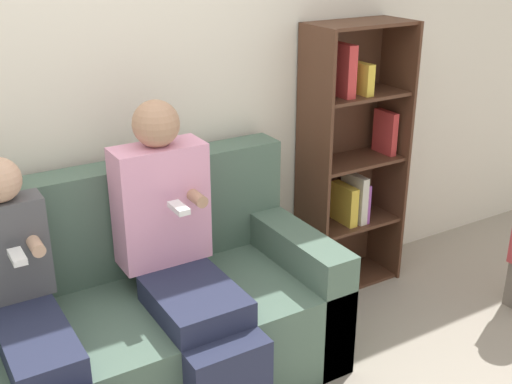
{
  "coord_description": "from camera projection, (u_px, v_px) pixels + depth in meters",
  "views": [
    {
      "loc": [
        -0.81,
        -1.79,
        1.91
      ],
      "look_at": [
        0.6,
        0.54,
        0.78
      ],
      "focal_mm": 45.0,
      "sensor_mm": 36.0,
      "label": 1
    }
  ],
  "objects": [
    {
      "name": "adult_seated",
      "position": [
        182.0,
        255.0,
        2.67
      ],
      "size": [
        0.39,
        0.75,
        1.27
      ],
      "color": "#232842",
      "rests_on": "ground_plane"
    },
    {
      "name": "bookshelf",
      "position": [
        349.0,
        158.0,
        3.51
      ],
      "size": [
        0.56,
        0.3,
        1.48
      ],
      "color": "#4C2D1E",
      "rests_on": "ground_plane"
    },
    {
      "name": "couch",
      "position": [
        112.0,
        331.0,
        2.75
      ],
      "size": [
        1.95,
        0.81,
        0.95
      ],
      "color": "#4C6656",
      "rests_on": "ground_plane"
    },
    {
      "name": "back_wall",
      "position": [
        90.0,
        86.0,
        2.79
      ],
      "size": [
        10.0,
        0.06,
        2.55
      ],
      "color": "silver",
      "rests_on": "ground_plane"
    },
    {
      "name": "child_seated",
      "position": [
        32.0,
        321.0,
        2.37
      ],
      "size": [
        0.29,
        0.76,
        1.13
      ],
      "color": "#232842",
      "rests_on": "ground_plane"
    }
  ]
}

